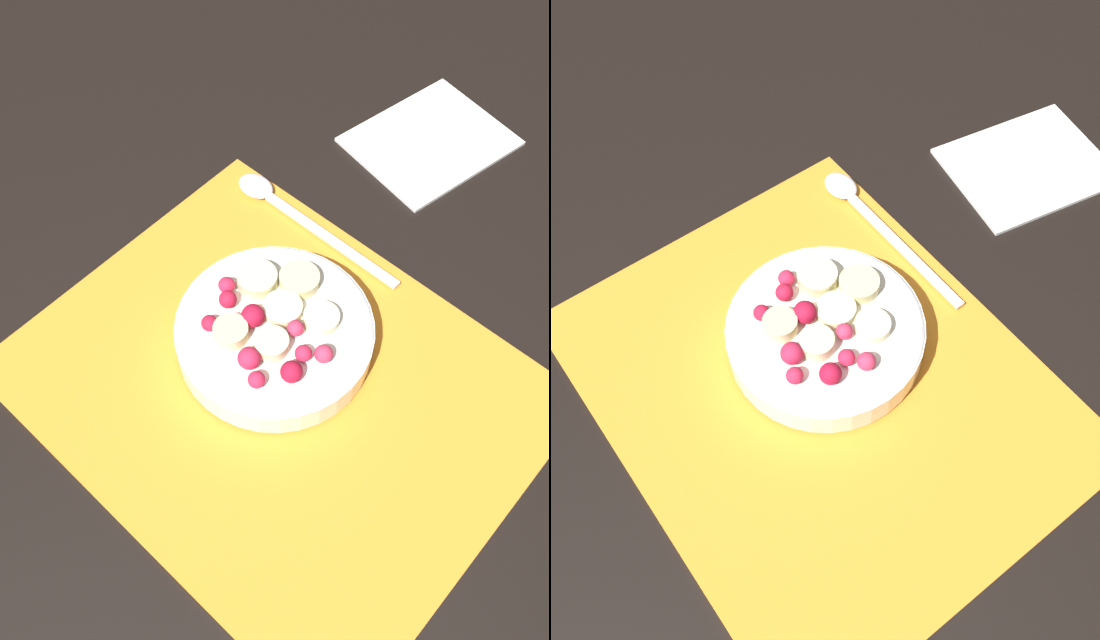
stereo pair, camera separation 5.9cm
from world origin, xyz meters
The scene contains 5 objects.
ground_plane centered at (0.00, 0.00, 0.00)m, with size 3.00×3.00×0.00m, color black.
placemat centered at (0.00, 0.00, 0.00)m, with size 0.42×0.34×0.01m.
fruit_bowl centered at (-0.03, 0.03, 0.03)m, with size 0.17×0.17×0.05m.
spoon centered at (-0.12, 0.15, 0.01)m, with size 0.20×0.03×0.01m.
napkin centered at (-0.07, 0.33, 0.00)m, with size 0.16×0.18×0.01m.
Camera 1 is at (0.18, -0.21, 0.55)m, focal length 40.00 mm.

